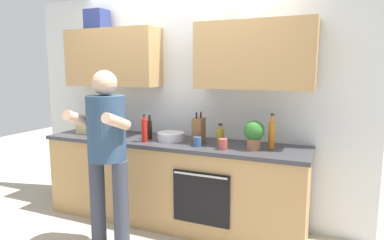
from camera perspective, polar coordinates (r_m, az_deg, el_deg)
The scene contains 16 objects.
ground_plane at distance 3.81m, azimuth -3.56°, elevation -16.91°, with size 12.00×12.00×0.00m, color #B2A893.
back_wall_unit at distance 3.69m, azimuth -1.92°, elevation 6.35°, with size 4.00×0.38×2.50m.
counter at distance 3.63m, azimuth -3.61°, elevation -10.48°, with size 2.84×0.67×0.90m.
person_standing at distance 3.08m, azimuth -14.39°, elevation -4.31°, with size 0.49×0.45×1.63m.
bottle_soda at distance 4.02m, azimuth -13.58°, elevation -0.65°, with size 0.07×0.07×0.26m.
bottle_hotsauce at distance 3.46m, azimuth -8.16°, elevation -1.72°, with size 0.06×0.06×0.29m.
bottle_oil at distance 3.31m, azimuth 4.85°, elevation -2.76°, with size 0.07×0.07×0.21m.
bottle_wine at distance 3.80m, azimuth -12.01°, elevation -1.34°, with size 0.05×0.05×0.24m.
bottle_juice at distance 3.22m, azimuth 13.46°, elevation -2.38°, with size 0.06×0.06×0.33m.
bottle_soy at distance 3.61m, azimuth -7.25°, elevation -1.51°, with size 0.05×0.05×0.26m.
cup_ceramic at distance 3.13m, azimuth 5.33°, elevation -4.13°, with size 0.08×0.08×0.10m, color #BF4C47.
cup_tea at distance 3.25m, azimuth 0.92°, elevation -3.70°, with size 0.08×0.08×0.09m, color #33598C.
mixing_bowl at distance 3.52m, azimuth -3.62°, elevation -2.82°, with size 0.29×0.29×0.09m, color silver.
knife_block at distance 3.39m, azimuth 1.14°, elevation -1.76°, with size 0.10×0.14×0.32m.
potted_herb at distance 3.14m, azimuth 10.56°, elevation -2.23°, with size 0.19×0.19×0.28m.
grocery_bag_bread at distance 4.09m, azimuth -17.69°, elevation -0.87°, with size 0.17×0.16×0.19m, color tan.
Camera 1 is at (1.57, -3.06, 1.63)m, focal length 31.18 mm.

